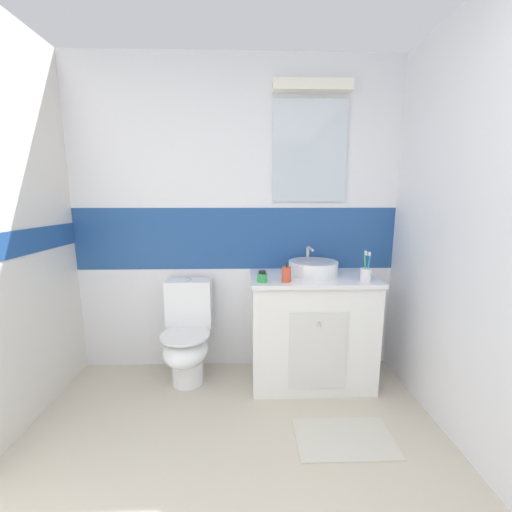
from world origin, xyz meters
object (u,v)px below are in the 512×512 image
at_px(soap_dispenser, 286,274).
at_px(hair_gel_jar, 262,277).
at_px(toilet, 187,336).
at_px(sink_basin, 313,267).
at_px(toothbrush_cup, 366,273).

bearing_deg(soap_dispenser, hair_gel_jar, 179.59).
bearing_deg(toilet, soap_dispenser, -14.42).
bearing_deg(sink_basin, hair_gel_jar, -151.95).
relative_size(sink_basin, toilet, 0.52).
xyz_separation_m(soap_dispenser, hair_gel_jar, (-0.17, 0.00, -0.02)).
relative_size(sink_basin, toothbrush_cup, 1.93).
height_order(toothbrush_cup, soap_dispenser, toothbrush_cup).
distance_m(toilet, toothbrush_cup, 1.42).
distance_m(sink_basin, hair_gel_jar, 0.45).
height_order(toilet, hair_gel_jar, hair_gel_jar).
bearing_deg(hair_gel_jar, soap_dispenser, -0.41).
xyz_separation_m(toilet, soap_dispenser, (0.74, -0.19, 0.54)).
bearing_deg(toothbrush_cup, soap_dispenser, -178.15).
distance_m(sink_basin, soap_dispenser, 0.31).
relative_size(soap_dispenser, hair_gel_jar, 1.84).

